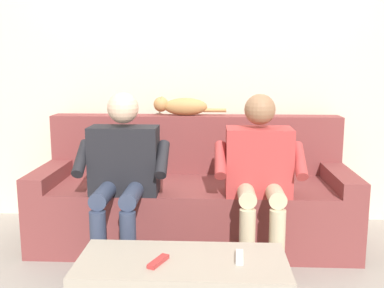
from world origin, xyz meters
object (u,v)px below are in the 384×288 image
(couch, at_px, (194,197))
(cat_on_backrest, at_px, (181,106))
(person_left_seated, at_px, (259,168))
(remote_white, at_px, (240,257))
(person_right_seated, at_px, (122,168))
(remote_red, at_px, (158,261))

(couch, xyz_separation_m, cat_on_backrest, (0.11, -0.27, 0.67))
(person_left_seated, relative_size, cat_on_backrest, 1.95)
(couch, height_order, remote_white, couch)
(cat_on_backrest, bearing_deg, person_right_seated, 64.87)
(couch, bearing_deg, person_right_seated, 44.73)
(cat_on_backrest, xyz_separation_m, remote_red, (-0.00, 1.53, -0.61))
(remote_red, bearing_deg, person_right_seated, 46.04)
(couch, height_order, person_left_seated, person_left_seated)
(remote_red, height_order, remote_white, remote_white)
(person_left_seated, bearing_deg, cat_on_backrest, -50.27)
(couch, height_order, remote_red, couch)
(person_left_seated, xyz_separation_m, remote_red, (0.56, 0.85, -0.27))
(couch, relative_size, remote_red, 15.49)
(remote_white, bearing_deg, person_left_seated, 171.24)
(person_right_seated, bearing_deg, person_left_seated, -177.84)
(couch, bearing_deg, remote_red, 84.90)
(couch, xyz_separation_m, remote_white, (-0.28, 1.19, 0.07))
(cat_on_backrest, xyz_separation_m, remote_white, (-0.40, 1.46, -0.60))
(couch, distance_m, person_left_seated, 0.69)
(couch, xyz_separation_m, person_left_seated, (-0.45, 0.41, 0.33))
(person_right_seated, distance_m, cat_on_backrest, 0.85)
(person_left_seated, height_order, remote_white, person_left_seated)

